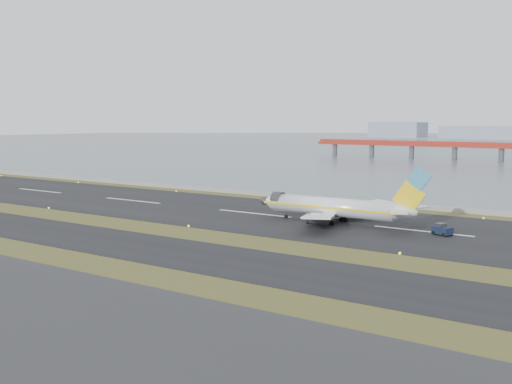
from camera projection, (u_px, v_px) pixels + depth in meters
ground at (162, 233)px, 122.40m from camera, size 1000.00×1000.00×0.00m
taxiway_strip at (114, 242)px, 112.72m from camera, size 1000.00×18.00×0.10m
runway_strip at (254, 214)px, 146.58m from camera, size 1000.00×45.00×0.10m
seawall at (320, 199)px, 170.72m from camera, size 1000.00×2.50×1.00m
airliner at (337, 208)px, 131.81m from camera, size 38.52×32.89×12.80m
pushback_tug at (442, 230)px, 118.91m from camera, size 4.10×3.29×2.30m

